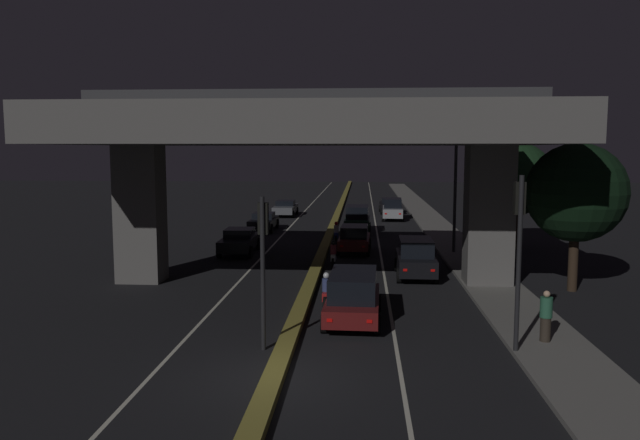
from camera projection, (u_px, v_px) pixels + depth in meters
ground_plane at (275, 379)px, 16.56m from camera, size 200.00×200.00×0.00m
lane_line_left_inner at (294, 223)px, 51.48m from camera, size 0.12×126.00×0.00m
lane_line_right_inner at (375, 223)px, 51.03m from camera, size 0.12×126.00×0.00m
median_divider at (334, 222)px, 51.24m from camera, size 0.56×126.00×0.25m
sidewalk_right at (444, 235)px, 43.76m from camera, size 2.60×126.00×0.15m
elevated_overpass at (311, 135)px, 27.53m from camera, size 20.61×12.73×8.69m
traffic_light_left_of_median at (263, 245)px, 18.69m from camera, size 0.30×0.49×4.68m
traffic_light_right_of_median at (519, 234)px, 18.13m from camera, size 0.30×0.49×5.33m
street_lamp at (449, 181)px, 35.65m from camera, size 2.41×0.32×7.10m
car_dark_red_lead at (353, 295)px, 21.99m from camera, size 2.09×4.56×1.73m
car_black_second at (416, 258)px, 29.54m from camera, size 1.93×4.25×1.84m
car_dark_red_third at (354, 238)px, 36.69m from camera, size 2.02×4.06×1.58m
car_dark_green_fourth at (357, 219)px, 45.08m from camera, size 1.99×3.96×1.98m
car_silver_fifth at (393, 209)px, 53.51m from camera, size 1.94×4.32×1.85m
car_black_sixth at (390, 205)px, 59.14m from camera, size 2.03×4.00×1.45m
car_black_lead_oncoming at (239, 241)px, 36.33m from camera, size 2.07×4.77×1.45m
car_black_second_oncoming at (264, 221)px, 46.50m from camera, size 1.86×4.63×1.34m
car_grey_third_oncoming at (285, 208)px, 56.69m from camera, size 2.01×4.75×1.41m
motorcycle_red_filtering_near at (326, 293)px, 23.73m from camera, size 0.33×1.76×1.41m
motorcycle_white_filtering_mid at (333, 255)px, 32.34m from camera, size 0.32×1.85×1.37m
motorcycle_blue_filtering_far at (336, 233)px, 40.75m from camera, size 0.32×1.71×1.36m
pedestrian_on_sidewalk at (546, 316)px, 19.23m from camera, size 0.38×0.38×1.60m
roadside_tree_kerbside_near at (576, 193)px, 26.32m from camera, size 4.19×4.19×6.34m
roadside_tree_kerbside_mid at (516, 179)px, 37.53m from camera, size 4.42×4.42×6.49m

